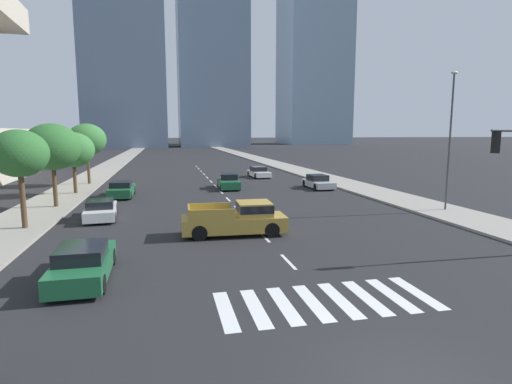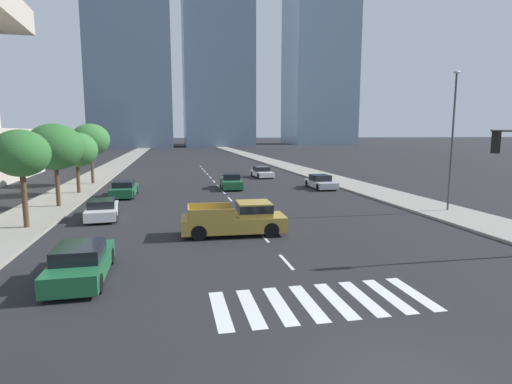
% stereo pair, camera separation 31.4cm
% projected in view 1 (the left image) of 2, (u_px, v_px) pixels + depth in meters
% --- Properties ---
extents(sidewalk_east, '(4.00, 260.00, 0.15)m').
position_uv_depth(sidewalk_east, '(350.00, 185.00, 40.22)').
color(sidewalk_east, gray).
rests_on(sidewalk_east, ground).
extents(sidewalk_west, '(4.00, 260.00, 0.15)m').
position_uv_depth(sidewalk_west, '(67.00, 193.00, 34.63)').
color(sidewalk_west, gray).
rests_on(sidewalk_west, ground).
extents(crosswalk_near, '(6.75, 2.81, 0.01)m').
position_uv_depth(crosswalk_near, '(326.00, 301.00, 12.69)').
color(crosswalk_near, silver).
rests_on(crosswalk_near, ground).
extents(lane_divider_center, '(0.14, 50.00, 0.01)m').
position_uv_depth(lane_divider_center, '(216.00, 186.00, 39.73)').
color(lane_divider_center, silver).
rests_on(lane_divider_center, ground).
extents(pickup_truck, '(5.33, 2.20, 1.67)m').
position_uv_depth(pickup_truck, '(239.00, 219.00, 20.85)').
color(pickup_truck, '#B28E38').
rests_on(pickup_truck, ground).
extents(sedan_green_0, '(1.90, 4.69, 1.28)m').
position_uv_depth(sedan_green_0, '(122.00, 189.00, 33.23)').
color(sedan_green_0, '#1E6038').
rests_on(sedan_green_0, ground).
extents(sedan_silver_1, '(1.90, 4.26, 1.26)m').
position_uv_depth(sedan_silver_1, '(318.00, 182.00, 38.28)').
color(sedan_silver_1, '#B7BABF').
rests_on(sedan_silver_1, ground).
extents(sedan_green_2, '(2.01, 4.64, 1.37)m').
position_uv_depth(sedan_green_2, '(228.00, 182.00, 38.13)').
color(sedan_green_2, '#1E6038').
rests_on(sedan_green_2, ground).
extents(sedan_white_3, '(2.06, 4.44, 1.18)m').
position_uv_depth(sedan_white_3, '(101.00, 210.00, 24.74)').
color(sedan_white_3, silver).
rests_on(sedan_white_3, ground).
extents(sedan_green_4, '(1.84, 4.51, 1.29)m').
position_uv_depth(sedan_green_4, '(83.00, 264.00, 14.43)').
color(sedan_green_4, '#1E6038').
rests_on(sedan_green_4, ground).
extents(sedan_white_5, '(2.07, 4.44, 1.23)m').
position_uv_depth(sedan_white_5, '(259.00, 172.00, 47.68)').
color(sedan_white_5, silver).
rests_on(sedan_white_5, ground).
extents(street_lamp_east, '(0.50, 0.24, 8.86)m').
position_uv_depth(street_lamp_east, '(450.00, 132.00, 26.29)').
color(street_lamp_east, '#3F3F42').
rests_on(street_lamp_east, sidewalk_east).
extents(street_tree_nearest, '(2.92, 2.92, 5.20)m').
position_uv_depth(street_tree_nearest, '(19.00, 154.00, 21.24)').
color(street_tree_nearest, '#4C3823').
rests_on(street_tree_nearest, sidewalk_west).
extents(street_tree_second, '(3.69, 3.69, 5.64)m').
position_uv_depth(street_tree_second, '(52.00, 147.00, 27.54)').
color(street_tree_second, '#4C3823').
rests_on(street_tree_second, sidewalk_west).
extents(street_tree_third, '(3.42, 3.42, 5.06)m').
position_uv_depth(street_tree_third, '(73.00, 150.00, 33.83)').
color(street_tree_third, '#4C3823').
rests_on(street_tree_third, sidewalk_west).
extents(street_tree_fourth, '(3.66, 3.66, 5.89)m').
position_uv_depth(street_tree_fourth, '(87.00, 140.00, 40.04)').
color(street_tree_fourth, '#4C3823').
rests_on(street_tree_fourth, sidewalk_west).
extents(office_tower_left_skyline, '(26.91, 24.45, 85.44)m').
position_uv_depth(office_tower_left_skyline, '(123.00, 21.00, 137.40)').
color(office_tower_left_skyline, slate).
rests_on(office_tower_left_skyline, ground).
extents(office_tower_right_skyline, '(27.89, 26.52, 87.16)m').
position_uv_depth(office_tower_right_skyline, '(314.00, 60.00, 183.88)').
color(office_tower_right_skyline, '#7A93A8').
rests_on(office_tower_right_skyline, ground).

